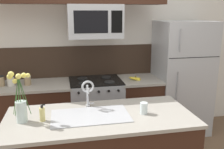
% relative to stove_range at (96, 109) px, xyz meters
% --- Properties ---
extents(rear_partition, '(5.20, 0.10, 2.60)m').
position_rel_stove_range_xyz_m(rear_partition, '(0.30, 0.38, 0.84)').
color(rear_partition, silver).
rests_on(rear_partition, ground).
extents(splash_band, '(3.40, 0.01, 0.48)m').
position_rel_stove_range_xyz_m(splash_band, '(-0.00, 0.32, 0.69)').
color(splash_band, '#332319').
rests_on(splash_band, rear_partition).
extents(back_counter_left, '(1.05, 0.65, 0.91)m').
position_rel_stove_range_xyz_m(back_counter_left, '(-0.89, 0.00, -0.01)').
color(back_counter_left, '#381E14').
rests_on(back_counter_left, ground).
extents(back_counter_right, '(0.62, 0.65, 0.91)m').
position_rel_stove_range_xyz_m(back_counter_right, '(0.67, 0.00, -0.01)').
color(back_counter_right, '#381E14').
rests_on(back_counter_right, ground).
extents(stove_range, '(0.76, 0.64, 0.93)m').
position_rel_stove_range_xyz_m(stove_range, '(0.00, 0.00, 0.00)').
color(stove_range, '#A8AAAF').
rests_on(stove_range, ground).
extents(microwave, '(0.74, 0.40, 0.45)m').
position_rel_stove_range_xyz_m(microwave, '(0.00, -0.02, 1.31)').
color(microwave, '#A8AAAF').
extents(refrigerator, '(0.81, 0.74, 1.77)m').
position_rel_stove_range_xyz_m(refrigerator, '(1.37, 0.02, 0.42)').
color(refrigerator, '#A8AAAF').
rests_on(refrigerator, ground).
extents(storage_jar_tall, '(0.09, 0.09, 0.15)m').
position_rel_stove_range_xyz_m(storage_jar_tall, '(-1.30, 0.01, 0.52)').
color(storage_jar_tall, '#997F5B').
rests_on(storage_jar_tall, back_counter_left).
extents(storage_jar_medium, '(0.10, 0.10, 0.14)m').
position_rel_stove_range_xyz_m(storage_jar_medium, '(-1.18, -0.01, 0.52)').
color(storage_jar_medium, silver).
rests_on(storage_jar_medium, back_counter_left).
extents(storage_jar_short, '(0.09, 0.09, 0.13)m').
position_rel_stove_range_xyz_m(storage_jar_short, '(-0.95, -0.01, 0.51)').
color(storage_jar_short, '#997F5B').
rests_on(storage_jar_short, back_counter_left).
extents(banana_bunch, '(0.19, 0.12, 0.08)m').
position_rel_stove_range_xyz_m(banana_bunch, '(0.59, -0.06, 0.47)').
color(banana_bunch, yellow).
rests_on(banana_bunch, back_counter_right).
extents(kitchen_sink, '(0.76, 0.44, 0.16)m').
position_rel_stove_range_xyz_m(kitchen_sink, '(-0.22, -1.25, 0.38)').
color(kitchen_sink, '#ADAFB5').
rests_on(kitchen_sink, island_counter).
extents(sink_faucet, '(0.14, 0.14, 0.31)m').
position_rel_stove_range_xyz_m(sink_faucet, '(-0.22, -1.03, 0.65)').
color(sink_faucet, '#B7BABF').
rests_on(sink_faucet, island_counter).
extents(dish_soap_bottle, '(0.06, 0.05, 0.16)m').
position_rel_stove_range_xyz_m(dish_soap_bottle, '(-0.67, -1.27, 0.52)').
color(dish_soap_bottle, '#DBCC75').
rests_on(dish_soap_bottle, island_counter).
extents(drinking_glass, '(0.08, 0.08, 0.12)m').
position_rel_stove_range_xyz_m(drinking_glass, '(0.31, -1.29, 0.51)').
color(drinking_glass, silver).
rests_on(drinking_glass, island_counter).
extents(flower_vase, '(0.21, 0.12, 0.49)m').
position_rel_stove_range_xyz_m(flower_vase, '(-0.86, -1.25, 0.61)').
color(flower_vase, silver).
rests_on(flower_vase, island_counter).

